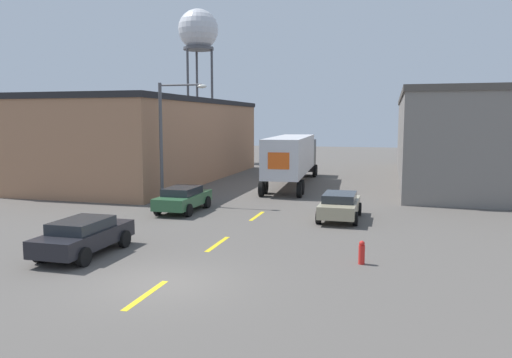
# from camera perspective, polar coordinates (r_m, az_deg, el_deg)

# --- Properties ---
(ground_plane) EXTENTS (160.00, 160.00, 0.00)m
(ground_plane) POSITION_cam_1_polar(r_m,az_deg,el_deg) (15.99, -10.62, -11.62)
(ground_plane) COLOR #56514C
(road_centerline) EXTENTS (0.20, 14.80, 0.01)m
(road_centerline) POSITION_cam_1_polar(r_m,az_deg,el_deg) (20.46, -4.41, -7.41)
(road_centerline) COLOR yellow
(road_centerline) RESTS_ON ground_plane
(warehouse_left) EXTENTS (11.35, 24.69, 6.71)m
(warehouse_left) POSITION_cam_1_polar(r_m,az_deg,el_deg) (43.26, -11.78, 4.45)
(warehouse_left) COLOR #9E7051
(warehouse_left) RESTS_ON ground_plane
(warehouse_right) EXTENTS (13.52, 29.03, 7.03)m
(warehouse_right) POSITION_cam_1_polar(r_m,az_deg,el_deg) (45.14, 24.61, 4.28)
(warehouse_right) COLOR slate
(warehouse_right) RESTS_ON ground_plane
(semi_truck) EXTENTS (3.72, 14.95, 3.76)m
(semi_truck) POSITION_cam_1_polar(r_m,az_deg,el_deg) (38.70, 4.25, 2.73)
(semi_truck) COLOR black
(semi_truck) RESTS_ON ground_plane
(parked_car_left_far) EXTENTS (1.98, 4.36, 1.36)m
(parked_car_left_far) POSITION_cam_1_polar(r_m,az_deg,el_deg) (27.65, -8.33, -2.18)
(parked_car_left_far) COLOR #2D5B38
(parked_car_left_far) RESTS_ON ground_plane
(parked_car_left_near) EXTENTS (1.98, 4.36, 1.36)m
(parked_car_left_near) POSITION_cam_1_polar(r_m,az_deg,el_deg) (19.74, -19.08, -6.11)
(parked_car_left_near) COLOR black
(parked_car_left_near) RESTS_ON ground_plane
(parked_car_right_mid) EXTENTS (1.98, 4.36, 1.36)m
(parked_car_right_mid) POSITION_cam_1_polar(r_m,az_deg,el_deg) (25.53, 9.55, -2.95)
(parked_car_right_mid) COLOR tan
(parked_car_right_mid) RESTS_ON ground_plane
(water_tower) EXTENTS (4.67, 4.67, 17.79)m
(water_tower) POSITION_cam_1_polar(r_m,az_deg,el_deg) (60.95, -6.61, 16.30)
(water_tower) COLOR #47474C
(water_tower) RESTS_ON ground_plane
(street_lamp) EXTENTS (3.03, 0.32, 7.18)m
(street_lamp) POSITION_cam_1_polar(r_m,az_deg,el_deg) (30.12, -10.12, 5.25)
(street_lamp) COLOR #4C4C51
(street_lamp) RESTS_ON ground_plane
(fire_hydrant) EXTENTS (0.22, 0.22, 0.83)m
(fire_hydrant) POSITION_cam_1_polar(r_m,az_deg,el_deg) (17.96, 11.99, -8.22)
(fire_hydrant) COLOR red
(fire_hydrant) RESTS_ON ground_plane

